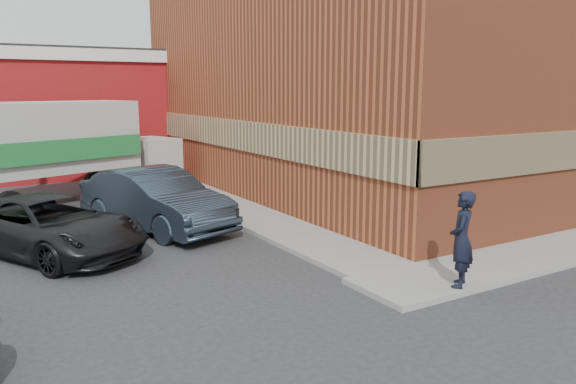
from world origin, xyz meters
TOP-DOWN VIEW (x-y plane):
  - ground at (0.00, 0.00)m, footprint 90.00×90.00m
  - brick_building at (8.50, 9.00)m, footprint 14.25×18.25m
  - sidewalk_west at (0.60, 9.00)m, footprint 1.80×18.00m
  - man at (1.17, -1.55)m, footprint 0.81×0.77m
  - sedan at (-2.31, 6.22)m, footprint 3.23×5.44m
  - suv_a at (-5.22, 5.16)m, footprint 4.44×5.55m
  - box_truck at (-3.42, 11.71)m, footprint 7.26×4.19m

SIDE VIEW (x-z plane):
  - ground at x=0.00m, z-range 0.00..0.00m
  - sidewalk_west at x=0.60m, z-range 0.00..0.12m
  - suv_a at x=-5.22m, z-range 0.00..1.40m
  - sedan at x=-2.31m, z-range 0.00..1.69m
  - man at x=1.17m, z-range 0.12..1.98m
  - box_truck at x=-3.42m, z-range 0.26..3.70m
  - brick_building at x=8.50m, z-range 0.00..9.36m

